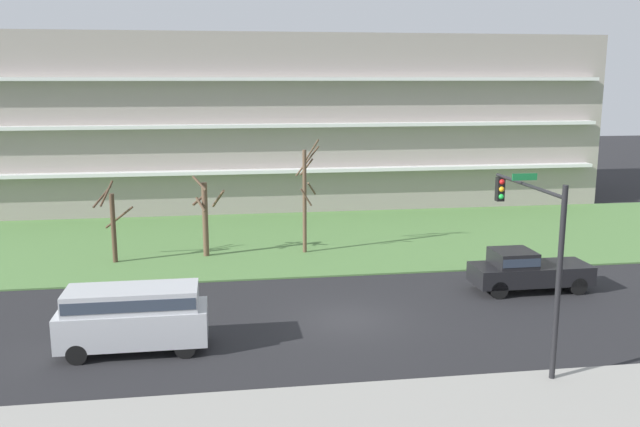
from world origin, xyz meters
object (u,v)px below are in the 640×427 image
(tree_left, at_px, (206,216))
(van_silver_near_left, at_px, (133,314))
(traffic_signal_mast, at_px, (536,237))
(tree_far_left, at_px, (113,224))
(tree_center, at_px, (305,196))
(pickup_black_center_left, at_px, (526,270))

(tree_left, distance_m, van_silver_near_left, 13.01)
(traffic_signal_mast, bearing_deg, tree_left, 125.60)
(tree_far_left, bearing_deg, tree_left, 6.02)
(van_silver_near_left, bearing_deg, tree_center, 58.37)
(tree_far_left, bearing_deg, pickup_black_center_left, -21.85)
(tree_left, xyz_separation_m, traffic_signal_mast, (11.20, -15.65, 2.08))
(tree_far_left, bearing_deg, van_silver_near_left, -78.83)
(tree_far_left, relative_size, tree_center, 0.68)
(tree_far_left, bearing_deg, tree_center, 2.82)
(pickup_black_center_left, bearing_deg, tree_far_left, -22.24)
(pickup_black_center_left, height_order, traffic_signal_mast, traffic_signal_mast)
(tree_center, xyz_separation_m, traffic_signal_mast, (5.75, -15.65, 1.13))
(tree_far_left, height_order, traffic_signal_mast, traffic_signal_mast)
(tree_far_left, height_order, tree_center, tree_center)
(tree_center, bearing_deg, pickup_black_center_left, -42.24)
(traffic_signal_mast, bearing_deg, tree_center, 110.19)
(tree_far_left, distance_m, traffic_signal_mast, 22.15)
(van_silver_near_left, relative_size, traffic_signal_mast, 0.81)
(pickup_black_center_left, relative_size, traffic_signal_mast, 0.84)
(tree_left, distance_m, tree_center, 5.53)
(van_silver_near_left, bearing_deg, traffic_signal_mast, -12.10)
(tree_center, height_order, van_silver_near_left, tree_center)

